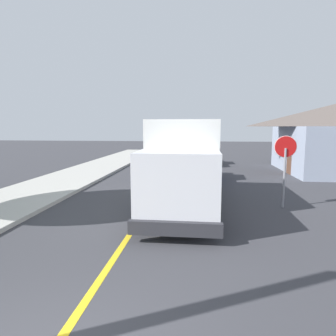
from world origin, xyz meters
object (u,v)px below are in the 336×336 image
parked_car_mid (202,154)px  parked_car_near (199,166)px  stop_sign (285,158)px  box_truck (184,159)px

parked_car_mid → parked_car_near: bearing=-91.1°
stop_sign → parked_car_mid: bearing=103.0°
parked_car_mid → box_truck: bearing=-93.0°
parked_car_near → box_truck: bearing=-95.3°
parked_car_mid → stop_sign: bearing=-77.0°
parked_car_mid → stop_sign: size_ratio=1.69×
parked_car_near → stop_sign: stop_sign is taller
box_truck → stop_sign: size_ratio=2.71×
box_truck → parked_car_near: size_ratio=1.61×
parked_car_near → stop_sign: (3.12, -5.68, 1.06)m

